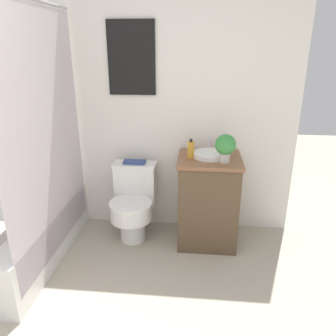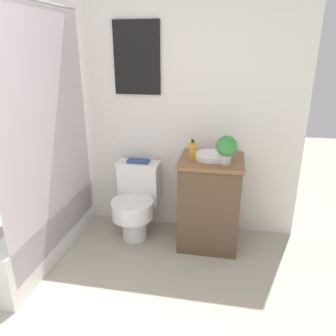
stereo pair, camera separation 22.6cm
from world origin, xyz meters
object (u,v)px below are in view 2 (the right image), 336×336
(book_on_tank, at_px, (138,161))
(sink, at_px, (212,156))
(soap_bottle, at_px, (192,150))
(toilet, at_px, (136,200))
(potted_plant, at_px, (226,148))

(book_on_tank, bearing_deg, sink, -9.01)
(soap_bottle, xyz_separation_m, book_on_tank, (-0.51, 0.14, -0.18))
(toilet, relative_size, book_on_tank, 3.44)
(book_on_tank, bearing_deg, toilet, -90.00)
(sink, xyz_separation_m, book_on_tank, (-0.67, 0.11, -0.13))
(potted_plant, bearing_deg, soap_bottle, 162.11)
(toilet, bearing_deg, potted_plant, -7.87)
(sink, distance_m, soap_bottle, 0.17)
(soap_bottle, relative_size, book_on_tank, 0.82)
(soap_bottle, bearing_deg, sink, 12.54)
(toilet, xyz_separation_m, book_on_tank, (0.00, 0.12, 0.34))
(sink, relative_size, soap_bottle, 2.03)
(book_on_tank, bearing_deg, soap_bottle, -15.55)
(potted_plant, bearing_deg, sink, 132.83)
(toilet, height_order, sink, sink)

